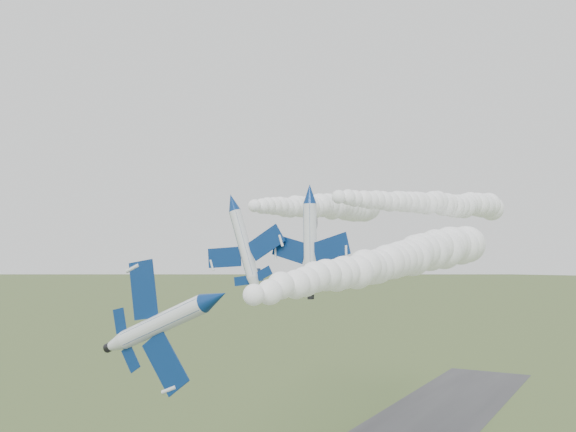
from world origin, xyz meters
name	(u,v)px	position (x,y,z in m)	size (l,w,h in m)	color
jet_lead	(214,298)	(15.07, -7.79, 34.23)	(4.46, 12.75, 9.80)	silver
smoke_trail_jet_lead	(396,260)	(16.38, 28.07, 36.57)	(5.93, 66.30, 5.93)	white
jet_pair_left	(232,202)	(-3.78, 22.32, 43.98)	(10.90, 13.63, 4.35)	silver
smoke_trail_jet_pair_left	(325,207)	(-7.10, 56.86, 45.56)	(5.79, 63.06, 5.79)	white
jet_pair_right	(309,194)	(7.40, 22.50, 44.65)	(11.85, 13.94, 3.45)	silver
smoke_trail_jet_pair_right	(430,203)	(13.52, 52.10, 45.19)	(4.54, 52.55, 4.54)	white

